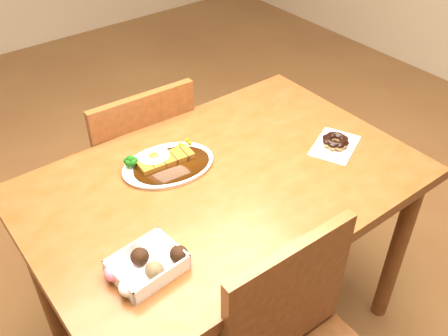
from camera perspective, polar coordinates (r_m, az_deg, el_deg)
ground at (r=2.10m, az=-0.04°, el=-17.27°), size 6.00×6.00×0.00m
table at (r=1.60m, az=-0.05°, el=-4.00°), size 1.20×0.80×0.75m
chair_far at (r=2.05m, az=-9.97°, el=0.08°), size 0.44×0.44×0.87m
katsu_curry_plate at (r=1.58m, az=-6.60°, el=0.58°), size 0.32×0.25×0.06m
donut_box at (r=1.27m, az=-8.91°, el=-10.96°), size 0.21×0.15×0.05m
pon_de_ring at (r=1.70m, az=12.61°, el=2.98°), size 0.22×0.19×0.04m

